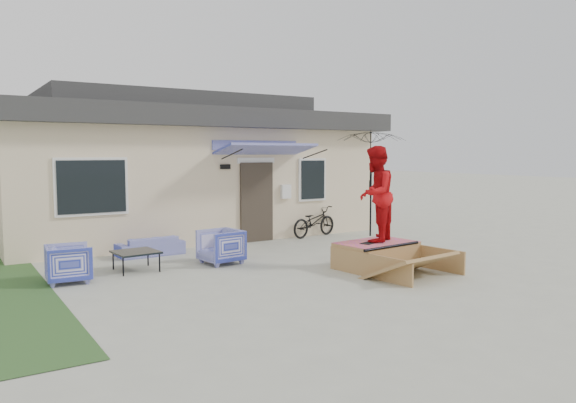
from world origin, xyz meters
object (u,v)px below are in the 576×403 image
coffee_table (136,261)px  skate_ramp (376,255)px  loveseat (150,243)px  bicycle (314,218)px  skateboard (375,241)px  skater (375,192)px  armchair_right (221,245)px  armchair_left (69,261)px  patio_umbrella (371,174)px

coffee_table → skate_ramp: skate_ramp is taller
loveseat → bicycle: bearing=-178.8°
skateboard → skater: skater is taller
armchair_right → bicycle: bicycle is taller
armchair_left → bicycle: 7.23m
loveseat → skate_ramp: loveseat is taller
loveseat → armchair_right: armchair_right is taller
bicycle → skater: bearing=149.5°
armchair_right → coffee_table: armchair_right is taller
skate_ramp → skateboard: skateboard is taller
armchair_right → coffee_table: 1.77m
armchair_right → coffee_table: (-1.74, 0.26, -0.21)m
coffee_table → skateboard: size_ratio=0.92×
loveseat → bicycle: bicycle is taller
armchair_right → skateboard: armchair_right is taller
armchair_left → armchair_right: size_ratio=0.95×
coffee_table → skateboard: (4.25, -2.29, 0.35)m
skate_ramp → skater: skater is taller
armchair_right → skate_ramp: armchair_right is taller
armchair_left → skateboard: armchair_left is taller
loveseat → armchair_right: (0.97, -1.72, 0.11)m
armchair_right → skate_ramp: (2.52, -2.08, -0.14)m
armchair_right → bicycle: size_ratio=0.50×
armchair_right → skater: skater is taller
skater → skate_ramp: bearing=64.0°
bicycle → skateboard: bicycle is taller
skateboard → skater: size_ratio=0.44×
coffee_table → patio_umbrella: 7.27m
skater → coffee_table: bearing=-60.5°
loveseat → skateboard: size_ratio=1.74×
skater → bicycle: bearing=-140.3°
bicycle → skate_ramp: (-1.32, -4.11, -0.26)m
loveseat → skater: skater is taller
patio_umbrella → armchair_left: bearing=-170.7°
loveseat → skateboard: bearing=130.4°
armchair_left → skater: bearing=-104.4°
skate_ramp → skateboard: bearing=90.0°
armchair_left → armchair_right: armchair_right is taller
loveseat → armchair_right: size_ratio=1.86×
armchair_left → coffee_table: armchair_left is taller
loveseat → armchair_left: (-2.10, -1.80, 0.09)m
bicycle → armchair_right: bearing=105.4°
bicycle → skateboard: 4.27m
armchair_right → skater: 3.43m
patio_umbrella → loveseat: bearing=176.1°
loveseat → patio_umbrella: 6.43m
armchair_left → skateboard: bearing=-104.4°
skateboard → armchair_right: bearing=120.8°
skateboard → coffee_table: bearing=131.4°
armchair_right → coffee_table: size_ratio=1.01×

